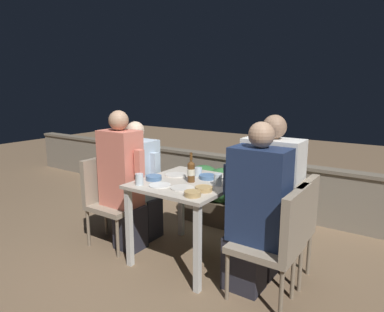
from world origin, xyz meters
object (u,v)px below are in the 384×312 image
Objects in this scene: chair_right_near at (280,236)px; person_coral_top at (123,180)px; chair_left_far at (125,185)px; chair_right_far at (291,223)px; person_navy_jumper at (255,210)px; beer_bottle at (191,171)px; chair_left_near at (110,193)px; person_white_polo at (268,198)px; person_blue_shirt at (139,180)px.

person_coral_top is at bearing -179.91° from chair_right_near.
chair_left_far and chair_right_far have the same top height.
person_coral_top reaches higher than chair_right_far.
person_navy_jumper is at bearing 0.10° from person_coral_top.
chair_right_far is at bearing 9.95° from beer_bottle.
person_coral_top is (0.20, -0.00, 0.17)m from chair_left_near.
person_navy_jumper is at bearing -11.52° from beer_bottle.
person_coral_top reaches higher than chair_right_near.
chair_left_near is at bearing -171.26° from beer_bottle.
person_navy_jumper is at bearing 0.09° from chair_left_near.
beer_bottle is (-0.66, -0.15, 0.17)m from person_white_polo.
chair_right_far is at bearing 0.01° from person_blue_shirt.
person_navy_jumper is at bearing -87.33° from person_white_polo.
person_coral_top is 1.61m from chair_right_far.
beer_bottle is at bearing 11.20° from person_coral_top.
chair_right_near is 1.00× the size of chair_right_far.
person_blue_shirt is 0.92× the size of person_navy_jumper.
person_coral_top is 1.02× the size of person_navy_jumper.
chair_left_near and chair_left_far have the same top height.
chair_left_far is 3.33× the size of beer_bottle.
chair_left_near is at bearing 180.00° from person_coral_top.
person_blue_shirt is at bearing 0.00° from chair_left_far.
beer_bottle is (0.98, -0.15, 0.34)m from chair_left_far.
beer_bottle is (0.91, 0.14, 0.34)m from chair_left_near.
chair_left_near is 1.60m from person_navy_jumper.
chair_right_far is 0.64× the size of person_white_polo.
person_navy_jumper is at bearing -11.29° from person_blue_shirt.
chair_right_near is at bearing -9.93° from person_blue_shirt.
person_white_polo reaches higher than person_coral_top.
person_navy_jumper is 0.71m from beer_bottle.
person_navy_jumper is (1.45, -0.29, 0.06)m from person_blue_shirt.
person_blue_shirt is 1.44m from person_white_polo.
chair_right_far is at bearing 9.33° from chair_left_near.
person_blue_shirt is 1.64m from chair_right_far.
chair_left_near is 3.33× the size of beer_bottle.
chair_left_far is 0.64× the size of person_white_polo.
chair_right_near is 0.66× the size of person_navy_jumper.
chair_right_far is at bearing 92.82° from chair_right_near.
person_white_polo is at bearing 180.00° from chair_right_far.
chair_left_near is 0.34m from person_blue_shirt.
person_blue_shirt is at bearing 168.71° from person_navy_jumper.
chair_left_far is 1.85m from chair_right_far.
chair_left_far is 1.65m from person_white_polo.
person_white_polo is at bearing 10.51° from chair_left_near.
person_white_polo is (1.58, 0.29, 0.16)m from chair_left_near.
beer_bottle is at bearing -11.10° from person_blue_shirt.
person_coral_top is at bearing -77.45° from person_blue_shirt.
person_navy_jumper reaches higher than beer_bottle.
chair_right_near is at bearing -87.18° from chair_right_far.
person_coral_top is at bearing -179.90° from person_navy_jumper.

